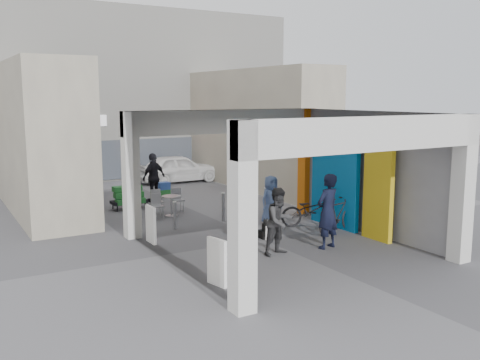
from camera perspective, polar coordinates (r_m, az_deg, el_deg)
ground at (r=14.79m, az=2.38°, el=-6.36°), size 90.00×90.00×0.00m
arcade_canopy at (r=13.99m, az=6.12°, el=2.33°), size 6.40×6.45×6.40m
far_building at (r=27.11m, az=-13.96°, el=8.90°), size 18.00×4.08×8.00m
plaza_bldg_left at (r=19.80m, az=-20.95°, el=4.31°), size 2.00×9.00×5.00m
plaza_bldg_right at (r=23.05m, az=1.76°, el=5.48°), size 2.00×9.00×5.00m
bollard_left at (r=15.93m, az=-6.97°, el=-3.78°), size 0.09×0.09×0.82m
bollard_center at (r=16.80m, az=-1.81°, el=-2.90°), size 0.09×0.09×0.90m
bollard_right at (r=17.31m, az=2.77°, el=-2.44°), size 0.09×0.09×0.97m
advert_board_near at (r=11.21m, az=-2.45°, el=-8.71°), size 0.20×0.55×1.00m
advert_board_far at (r=14.54m, az=-9.47°, el=-4.68°), size 0.10×0.55×1.00m
cafe_set at (r=17.89m, az=-7.96°, el=-2.80°), size 1.33×1.07×0.80m
produce_stand at (r=19.03m, az=-11.76°, el=-2.10°), size 1.20×0.65×0.79m
crate_stack at (r=21.15m, az=-8.15°, el=-0.99°), size 0.47×0.37×0.56m
border_collie at (r=14.80m, az=2.69°, el=-5.39°), size 0.22×0.43×0.60m
man_with_dog at (r=13.93m, az=9.32°, el=-3.30°), size 0.79×0.61×1.95m
man_back_turned at (r=13.28m, az=4.23°, el=-4.41°), size 0.90×0.75×1.68m
man_elderly at (r=16.40m, az=3.30°, el=-2.13°), size 0.79×0.57×1.50m
man_crates at (r=20.09m, az=-9.18°, el=0.27°), size 1.15×0.82×1.81m
bicycle_front at (r=16.29m, az=7.59°, el=-3.21°), size 1.99×1.20×0.99m
bicycle_rear at (r=15.66m, az=10.41°, el=-3.68°), size 1.79×0.85×1.03m
white_van at (r=24.45m, az=-6.58°, el=1.25°), size 3.77×1.52×1.29m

